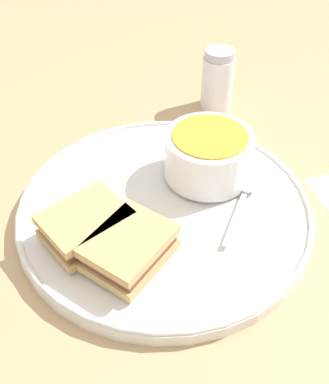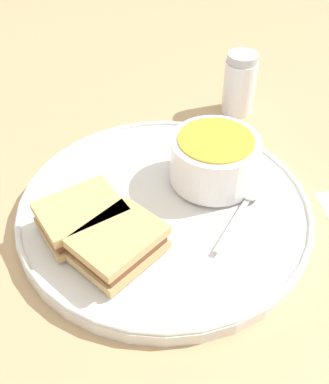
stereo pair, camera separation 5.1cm
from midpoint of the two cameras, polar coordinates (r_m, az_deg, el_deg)
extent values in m
plane|color=tan|center=(0.53, -2.73, -2.94)|extent=(2.40, 2.40, 0.00)
cylinder|color=white|center=(0.52, -2.76, -2.33)|extent=(0.34, 0.34, 0.02)
torus|color=white|center=(0.52, -2.79, -1.59)|extent=(0.34, 0.34, 0.01)
cylinder|color=white|center=(0.55, 2.84, 2.52)|extent=(0.06, 0.06, 0.01)
cylinder|color=white|center=(0.54, 2.93, 4.55)|extent=(0.11, 0.11, 0.06)
cylinder|color=gold|center=(0.52, 3.03, 6.87)|extent=(0.09, 0.09, 0.01)
cube|color=silver|center=(0.50, 6.19, -3.36)|extent=(0.07, 0.06, 0.00)
ellipsoid|color=silver|center=(0.54, 7.96, 0.96)|extent=(0.04, 0.04, 0.01)
cube|color=tan|center=(0.49, -12.76, -5.10)|extent=(0.09, 0.10, 0.01)
cube|color=brown|center=(0.48, -12.96, -4.21)|extent=(0.08, 0.09, 0.01)
cube|color=tan|center=(0.47, -13.16, -3.30)|extent=(0.09, 0.10, 0.01)
cube|color=tan|center=(0.46, -7.59, -8.13)|extent=(0.10, 0.11, 0.01)
cube|color=brown|center=(0.45, -7.71, -7.24)|extent=(0.10, 0.10, 0.01)
cube|color=tan|center=(0.44, -7.84, -6.32)|extent=(0.10, 0.11, 0.01)
cylinder|color=silver|center=(0.70, 4.62, 13.59)|extent=(0.05, 0.05, 0.08)
cylinder|color=#B7B7BC|center=(0.68, 4.85, 17.01)|extent=(0.04, 0.04, 0.01)
camera|label=1|loc=(0.03, -92.87, -2.63)|focal=42.00mm
camera|label=2|loc=(0.03, 87.13, 2.63)|focal=42.00mm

